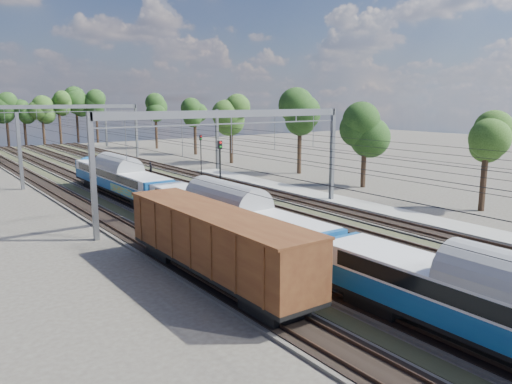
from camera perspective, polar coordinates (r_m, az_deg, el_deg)
track_bed at (r=55.11m, az=-11.27°, el=0.15°), size 21.00×130.00×0.34m
platform at (r=43.22m, az=18.32°, el=-2.98°), size 3.00×70.00×0.30m
catenary at (r=61.55m, az=-14.20°, el=7.02°), size 25.65×130.00×9.00m
tree_belt at (r=101.61m, az=-20.23°, el=8.93°), size 40.67×100.65×12.32m
emu_train at (r=33.71m, az=-2.91°, el=-2.09°), size 2.90×61.34×4.24m
freight_boxcar at (r=27.05m, az=-4.80°, el=-5.58°), size 3.12×15.05×3.88m
worker at (r=68.32m, az=-11.93°, el=2.73°), size 0.45×0.63×1.64m
signal_near at (r=45.66m, az=-4.12°, el=3.04°), size 0.43×0.39×6.18m
signal_far at (r=64.15m, az=-6.32°, el=4.72°), size 0.38×0.35×5.38m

